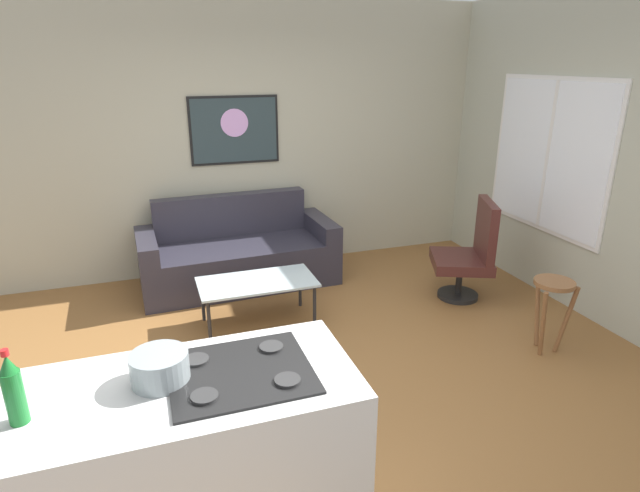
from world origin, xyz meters
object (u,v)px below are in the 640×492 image
Objects in this scene: soda_bottle at (13,390)px; mixing_bowl at (160,368)px; couch at (238,255)px; armchair at (470,253)px; wall_painting at (235,130)px; coffee_table at (257,285)px; bar_stool at (552,298)px.

soda_bottle is 0.53m from mixing_bowl.
couch is 2.04× the size of armchair.
mixing_bowl is at bearing -105.49° from wall_painting.
coffee_table is at bearing 176.32° from armchair.
coffee_table is 1.03× the size of armchair.
bar_stool is at bearing -29.94° from coffee_table.
armchair is at bearing 31.24° from soda_bottle.
armchair is (2.03, -1.09, 0.17)m from couch.
armchair is 4.01× the size of mixing_bowl.
bar_stool is at bearing 17.22° from mixing_bowl.
bar_stool is at bearing -88.80° from armchair.
bar_stool is (2.05, -2.15, 0.17)m from couch.
wall_painting reaches higher than mixing_bowl.
coffee_table is 2.05m from armchair.
wall_painting is at bearing 127.25° from bar_stool.
soda_bottle is at bearing -121.73° from coffee_table.
armchair is at bearing 34.16° from mixing_bowl.
wall_painting is at bearing 74.51° from mixing_bowl.
wall_painting is (0.11, 1.37, 1.14)m from coffee_table.
soda_bottle reaches higher than bar_stool.
bar_stool reaches higher than coffee_table.
coffee_table is 1.65× the size of bar_stool.
armchair is at bearing -3.68° from coffee_table.
mixing_bowl is at bearing -105.71° from couch.
soda_bottle is at bearing -168.74° from mixing_bowl.
couch is at bearing 89.24° from coffee_table.
bar_stool is (0.02, -1.06, 0.00)m from armchair.
mixing_bowl reaches higher than armchair.
armchair reaches higher than bar_stool.
armchair is 3.16× the size of soda_bottle.
armchair is at bearing 91.20° from bar_stool.
mixing_bowl is 0.26× the size of wall_painting.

